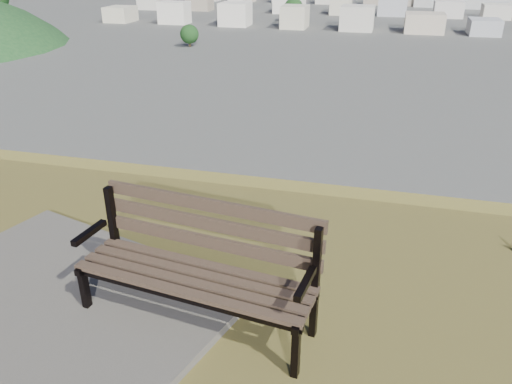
# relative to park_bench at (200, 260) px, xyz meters

# --- Properties ---
(park_bench) EXTENTS (2.03, 0.88, 1.03)m
(park_bench) POSITION_rel_park_bench_xyz_m (0.00, 0.00, 0.00)
(park_bench) COLOR #463228
(park_bench) RESTS_ON hilltop_mesa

